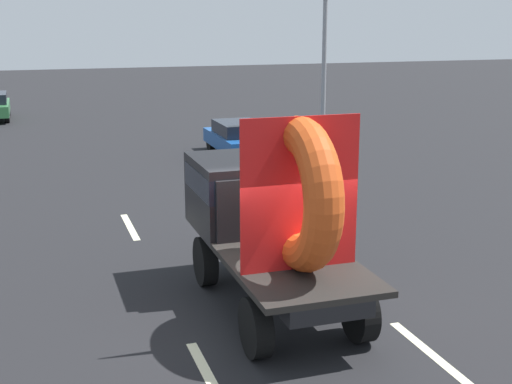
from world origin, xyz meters
The scene contains 8 objects.
ground_plane centered at (0.00, 0.00, 0.00)m, with size 120.00×120.00×0.00m, color black.
flatbed_truck centered at (0.03, 0.93, 1.69)m, with size 2.02×4.91×3.51m.
distant_sedan centered at (3.39, 13.78, 0.67)m, with size 1.64×3.83×1.25m.
traffic_light centered at (6.15, 12.49, 4.20)m, with size 0.42×0.36×6.53m.
lane_dash_left_near centered at (-1.65, -1.44, 0.00)m, with size 2.15×0.16×0.01m, color beige.
lane_dash_left_far centered at (-1.65, 6.15, 0.00)m, with size 2.22×0.16×0.01m, color beige.
lane_dash_right_near centered at (1.71, -1.89, 0.00)m, with size 2.41×0.16×0.01m, color beige.
lane_dash_right_far centered at (1.71, 6.98, 0.00)m, with size 2.88×0.16×0.01m, color beige.
Camera 1 is at (-3.79, -10.10, 4.94)m, focal length 48.93 mm.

